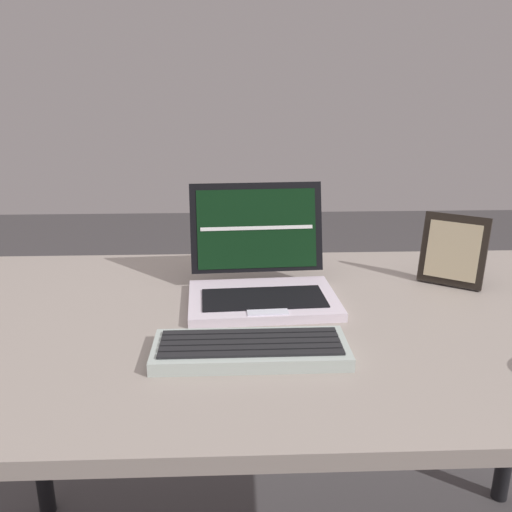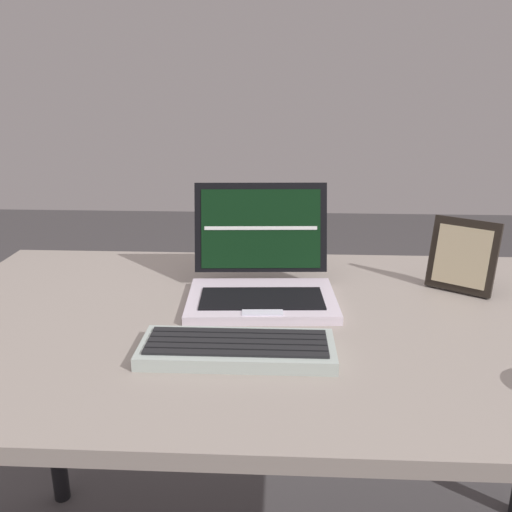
% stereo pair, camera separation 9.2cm
% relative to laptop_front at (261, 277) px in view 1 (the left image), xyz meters
% --- Properties ---
extents(desk, '(1.41, 0.79, 0.74)m').
position_rel_laptop_front_xyz_m(desk, '(0.06, -0.10, -0.12)').
color(desk, gray).
rests_on(desk, ground).
extents(laptop_front, '(0.30, 0.27, 0.22)m').
position_rel_laptop_front_xyz_m(laptop_front, '(0.00, 0.00, 0.00)').
color(laptop_front, silver).
rests_on(laptop_front, desk).
extents(external_keyboard, '(0.31, 0.12, 0.03)m').
position_rel_laptop_front_xyz_m(external_keyboard, '(-0.03, -0.25, -0.03)').
color(external_keyboard, '#B1BEB8').
rests_on(external_keyboard, desk).
extents(photo_frame, '(0.13, 0.11, 0.15)m').
position_rel_laptop_front_xyz_m(photo_frame, '(0.41, 0.06, 0.03)').
color(photo_frame, black).
rests_on(photo_frame, desk).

